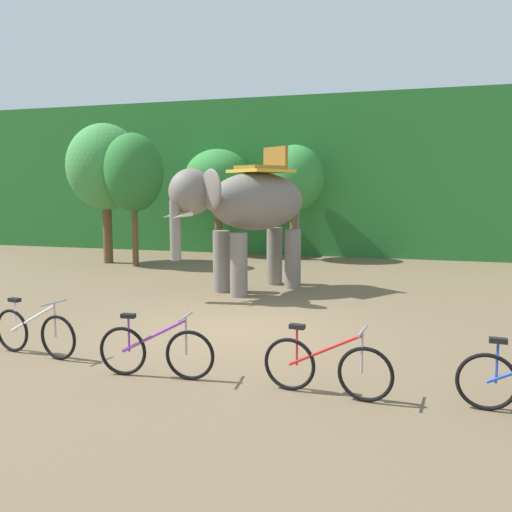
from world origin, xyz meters
TOP-DOWN VIEW (x-y plane):
  - ground_plane at (0.00, 0.00)m, footprint 80.00×80.00m
  - foliage_hedge at (0.00, 14.62)m, footprint 36.00×6.00m
  - tree_left at (-7.39, 7.51)m, footprint 2.72×2.72m
  - tree_center at (-6.02, 7.04)m, footprint 2.05×2.05m
  - tree_center_left at (-4.40, 11.02)m, footprint 2.69×2.69m
  - tree_right at (-1.07, 10.36)m, footprint 2.24×2.24m
  - elephant at (-0.90, 3.73)m, footprint 3.40×3.94m
  - bike_white at (-2.60, -2.36)m, footprint 1.70×0.52m
  - bike_purple at (-0.28, -2.72)m, footprint 1.71×0.52m
  - bike_red at (2.13, -2.71)m, footprint 1.70×0.52m

SIDE VIEW (x-z plane):
  - ground_plane at x=0.00m, z-range 0.00..0.00m
  - bike_white at x=-2.60m, z-range -0.07..0.85m
  - bike_purple at x=-0.28m, z-range -0.07..0.85m
  - bike_red at x=2.13m, z-range -0.07..0.85m
  - elephant at x=-0.90m, z-range 0.31..4.09m
  - tree_right at x=-1.07m, z-range 0.89..5.23m
  - tree_center_left at x=-4.40m, z-range 0.98..5.28m
  - foliage_hedge at x=0.00m, z-range 0.00..6.38m
  - tree_center at x=-6.02m, z-range 0.94..5.52m
  - tree_left at x=-7.39m, z-range 0.95..5.95m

